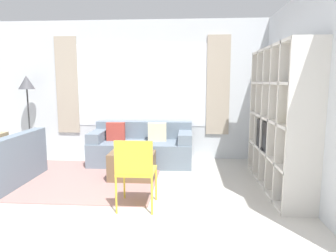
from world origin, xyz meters
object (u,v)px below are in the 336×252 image
at_px(floor_lamp, 27,89).
at_px(couch_main, 142,148).
at_px(shelving_unit, 281,119).
at_px(ottoman, 132,166).
at_px(folding_chair, 136,168).

bearing_deg(floor_lamp, couch_main, -4.18).
xyz_separation_m(shelving_unit, couch_main, (-2.17, 1.15, -0.70)).
relative_size(ottoman, floor_lamp, 0.43).
distance_m(floor_lamp, folding_chair, 3.46).
distance_m(couch_main, ottoman, 0.95).
height_order(shelving_unit, couch_main, shelving_unit).
xyz_separation_m(couch_main, folding_chair, (0.25, -2.06, 0.22)).
height_order(shelving_unit, floor_lamp, shelving_unit).
bearing_deg(ottoman, shelving_unit, -5.33).
distance_m(shelving_unit, folding_chair, 2.18).
bearing_deg(couch_main, folding_chair, -82.94).
xyz_separation_m(shelving_unit, ottoman, (-2.18, 0.20, -0.78)).
height_order(shelving_unit, folding_chair, shelving_unit).
height_order(ottoman, folding_chair, folding_chair).
bearing_deg(couch_main, floor_lamp, 175.82).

